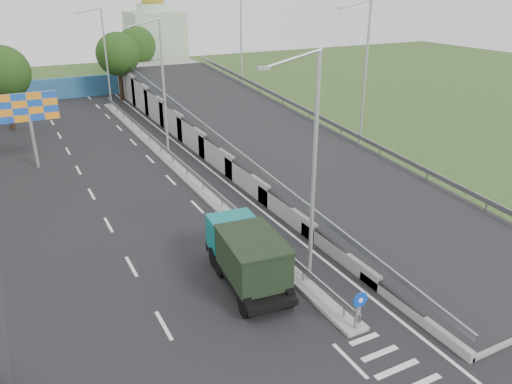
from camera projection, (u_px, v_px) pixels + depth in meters
ground at (395, 368)px, 17.54m from camera, size 160.00×160.00×0.00m
road_surface at (149, 190)px, 32.63m from camera, size 26.00×90.00×0.04m
median at (173, 164)px, 37.14m from camera, size 1.00×44.00×0.20m
overpass_ramp at (262, 129)px, 39.69m from camera, size 10.00×50.00×3.50m
median_guardrail at (173, 155)px, 36.89m from camera, size 0.09×44.00×0.71m
sign_bollard at (358, 310)px, 18.92m from camera, size 0.64×0.23×1.67m
lamp_post_near at (311, 162)px, 20.25m from camera, size 2.74×0.18×10.08m
lamp_post_mid at (161, 82)px, 36.62m from camera, size 2.74×0.18×10.08m
lamp_post_far at (104, 51)px, 52.99m from camera, size 2.74×0.18×10.08m
blue_wall at (62, 89)px, 57.93m from camera, size 30.00×0.50×2.40m
church at (156, 40)px, 68.84m from camera, size 7.00×7.00×13.80m
billboard at (28, 111)px, 35.01m from camera, size 4.00×0.24×5.50m
tree_left_mid at (2, 73)px, 44.02m from camera, size 4.80×4.80×7.60m
tree_median_far at (118, 54)px, 55.67m from camera, size 4.80×4.80×7.60m
tree_ramp_far at (137, 46)px, 63.10m from camera, size 4.80×4.80×7.60m
dump_truck at (247, 254)px, 22.02m from camera, size 2.79×6.15×2.63m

